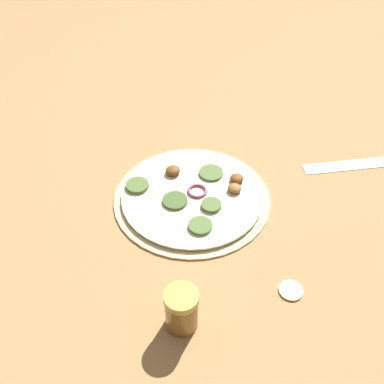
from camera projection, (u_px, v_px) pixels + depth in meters
name	position (u px, v px, depth m)	size (l,w,h in m)	color
ground_plane	(192.00, 199.00, 0.87)	(3.00, 3.00, 0.00)	tan
pizza	(192.00, 196.00, 0.87)	(0.30, 0.30, 0.03)	beige
spice_jar	(182.00, 309.00, 0.65)	(0.05, 0.05, 0.08)	olive
loose_cap	(291.00, 290.00, 0.72)	(0.04, 0.04, 0.01)	gold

